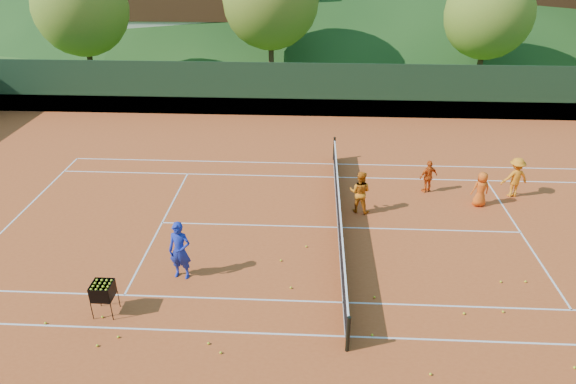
{
  "coord_description": "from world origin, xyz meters",
  "views": [
    {
      "loc": [
        -1.0,
        -15.74,
        9.65
      ],
      "look_at": [
        -1.81,
        0.0,
        1.41
      ],
      "focal_mm": 32.0,
      "sensor_mm": 36.0,
      "label": 1
    }
  ],
  "objects_px": {
    "coach": "(180,251)",
    "tennis_net": "(339,215)",
    "student_d": "(515,177)",
    "student_b": "(428,176)",
    "student_c": "(481,189)",
    "student_a": "(360,192)",
    "ball_hopper": "(103,291)"
  },
  "relations": [
    {
      "from": "student_b",
      "to": "student_c",
      "type": "distance_m",
      "value": 2.06
    },
    {
      "from": "student_a",
      "to": "student_c",
      "type": "xyz_separation_m",
      "value": [
        4.64,
        0.71,
        -0.13
      ]
    },
    {
      "from": "student_b",
      "to": "student_a",
      "type": "bearing_deg",
      "value": 7.43
    },
    {
      "from": "tennis_net",
      "to": "ball_hopper",
      "type": "distance_m",
      "value": 8.23
    },
    {
      "from": "student_d",
      "to": "student_a",
      "type": "bearing_deg",
      "value": 3.23
    },
    {
      "from": "student_b",
      "to": "student_d",
      "type": "xyz_separation_m",
      "value": [
        3.31,
        -0.21,
        0.14
      ]
    },
    {
      "from": "student_c",
      "to": "ball_hopper",
      "type": "xyz_separation_m",
      "value": [
        -12.06,
        -6.81,
        0.05
      ]
    },
    {
      "from": "coach",
      "to": "tennis_net",
      "type": "relative_size",
      "value": 0.16
    },
    {
      "from": "coach",
      "to": "student_d",
      "type": "relative_size",
      "value": 1.15
    },
    {
      "from": "student_d",
      "to": "ball_hopper",
      "type": "distance_m",
      "value": 15.61
    },
    {
      "from": "student_a",
      "to": "student_d",
      "type": "height_order",
      "value": "student_a"
    },
    {
      "from": "student_a",
      "to": "student_b",
      "type": "height_order",
      "value": "student_a"
    },
    {
      "from": "student_a",
      "to": "tennis_net",
      "type": "relative_size",
      "value": 0.14
    },
    {
      "from": "student_c",
      "to": "ball_hopper",
      "type": "relative_size",
      "value": 1.39
    },
    {
      "from": "ball_hopper",
      "to": "student_d",
      "type": "bearing_deg",
      "value": 29.38
    },
    {
      "from": "coach",
      "to": "student_b",
      "type": "bearing_deg",
      "value": 43.6
    },
    {
      "from": "student_a",
      "to": "student_d",
      "type": "distance_m",
      "value": 6.37
    },
    {
      "from": "student_d",
      "to": "tennis_net",
      "type": "distance_m",
      "value": 7.52
    },
    {
      "from": "student_c",
      "to": "student_a",
      "type": "bearing_deg",
      "value": -1.24
    },
    {
      "from": "ball_hopper",
      "to": "student_a",
      "type": "bearing_deg",
      "value": 39.4
    },
    {
      "from": "student_a",
      "to": "tennis_net",
      "type": "height_order",
      "value": "student_a"
    },
    {
      "from": "student_a",
      "to": "student_c",
      "type": "bearing_deg",
      "value": -154.77
    },
    {
      "from": "tennis_net",
      "to": "ball_hopper",
      "type": "relative_size",
      "value": 12.07
    },
    {
      "from": "student_d",
      "to": "tennis_net",
      "type": "height_order",
      "value": "student_d"
    },
    {
      "from": "student_a",
      "to": "ball_hopper",
      "type": "height_order",
      "value": "student_a"
    },
    {
      "from": "coach",
      "to": "ball_hopper",
      "type": "distance_m",
      "value": 2.48
    },
    {
      "from": "student_a",
      "to": "student_d",
      "type": "xyz_separation_m",
      "value": [
        6.18,
        1.56,
        -0.0
      ]
    },
    {
      "from": "student_c",
      "to": "tennis_net",
      "type": "distance_m",
      "value": 5.77
    },
    {
      "from": "tennis_net",
      "to": "coach",
      "type": "bearing_deg",
      "value": -147.53
    },
    {
      "from": "coach",
      "to": "student_d",
      "type": "bearing_deg",
      "value": 34.54
    },
    {
      "from": "student_a",
      "to": "student_b",
      "type": "bearing_deg",
      "value": -131.91
    },
    {
      "from": "student_c",
      "to": "ball_hopper",
      "type": "distance_m",
      "value": 13.85
    }
  ]
}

